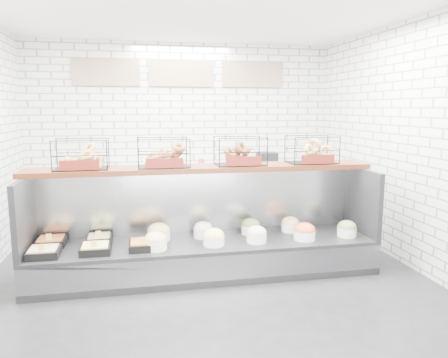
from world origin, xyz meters
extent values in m
plane|color=black|center=(0.00, 0.00, 0.00)|extent=(5.50, 5.50, 0.00)
cube|color=silver|center=(0.00, 2.75, 1.50)|extent=(5.00, 0.02, 3.00)
cube|color=silver|center=(2.50, 0.00, 1.50)|extent=(0.02, 5.50, 3.00)
cube|color=white|center=(0.00, 0.00, 3.00)|extent=(5.00, 5.50, 0.02)
cube|color=tan|center=(-1.20, 2.72, 2.50)|extent=(1.05, 0.03, 0.42)
cube|color=tan|center=(0.00, 2.72, 2.50)|extent=(1.05, 0.03, 0.42)
cube|color=tan|center=(1.20, 2.72, 2.50)|extent=(1.05, 0.03, 0.42)
cube|color=black|center=(0.00, 0.30, 0.20)|extent=(4.00, 0.90, 0.40)
cube|color=#93969B|center=(0.00, -0.14, 0.22)|extent=(4.00, 0.03, 0.28)
cube|color=#93969B|center=(0.00, 0.71, 0.80)|extent=(4.00, 0.08, 0.80)
cube|color=black|center=(-1.97, 0.30, 0.80)|extent=(0.06, 0.90, 0.80)
cube|color=black|center=(1.97, 0.30, 0.80)|extent=(0.06, 0.90, 0.80)
cube|color=black|center=(-1.76, 0.10, 0.44)|extent=(0.32, 0.32, 0.08)
cube|color=#DCB187|center=(-1.76, 0.10, 0.48)|extent=(0.28, 0.28, 0.04)
cube|color=#FAD557|center=(-1.76, -0.02, 0.53)|extent=(0.06, 0.01, 0.08)
cube|color=black|center=(-1.75, 0.47, 0.44)|extent=(0.31, 0.31, 0.08)
cube|color=orange|center=(-1.75, 0.47, 0.48)|extent=(0.27, 0.27, 0.04)
cube|color=#FAD557|center=(-1.75, 0.36, 0.53)|extent=(0.06, 0.01, 0.08)
cube|color=black|center=(-1.23, 0.11, 0.44)|extent=(0.32, 0.32, 0.08)
cube|color=#E4DC74|center=(-1.23, 0.11, 0.48)|extent=(0.27, 0.27, 0.04)
cube|color=#FAD557|center=(-1.23, 0.00, 0.53)|extent=(0.06, 0.01, 0.08)
cube|color=black|center=(-1.22, 0.46, 0.44)|extent=(0.28, 0.28, 0.08)
cube|color=#D9CA86|center=(-1.22, 0.46, 0.48)|extent=(0.24, 0.24, 0.04)
cube|color=#FAD557|center=(-1.22, 0.37, 0.53)|extent=(0.06, 0.01, 0.08)
cube|color=black|center=(-0.73, 0.14, 0.44)|extent=(0.32, 0.32, 0.08)
cube|color=orange|center=(-0.73, 0.14, 0.48)|extent=(0.27, 0.27, 0.04)
cube|color=#FAD557|center=(-0.73, 0.03, 0.53)|extent=(0.06, 0.01, 0.08)
cylinder|color=white|center=(-0.59, 0.09, 0.46)|extent=(0.25, 0.25, 0.11)
ellipsoid|color=#DBBD87|center=(-0.59, 0.09, 0.52)|extent=(0.25, 0.25, 0.17)
cylinder|color=white|center=(-0.54, 0.45, 0.46)|extent=(0.27, 0.27, 0.11)
ellipsoid|color=#EECA7A|center=(-0.54, 0.45, 0.52)|extent=(0.26, 0.26, 0.18)
cylinder|color=white|center=(0.06, 0.12, 0.46)|extent=(0.25, 0.25, 0.11)
ellipsoid|color=#F8EA7E|center=(0.06, 0.12, 0.52)|extent=(0.24, 0.24, 0.17)
cylinder|color=white|center=(-0.01, 0.44, 0.46)|extent=(0.23, 0.23, 0.11)
ellipsoid|color=white|center=(-0.01, 0.44, 0.52)|extent=(0.23, 0.23, 0.16)
cylinder|color=white|center=(0.57, 0.13, 0.46)|extent=(0.23, 0.23, 0.11)
ellipsoid|color=silver|center=(0.57, 0.13, 0.52)|extent=(0.23, 0.23, 0.16)
cylinder|color=white|center=(0.59, 0.48, 0.46)|extent=(0.23, 0.23, 0.11)
ellipsoid|color=olive|center=(0.59, 0.48, 0.52)|extent=(0.23, 0.23, 0.16)
cylinder|color=white|center=(1.15, 0.12, 0.46)|extent=(0.26, 0.26, 0.11)
ellipsoid|color=#E0592F|center=(1.15, 0.12, 0.52)|extent=(0.25, 0.25, 0.18)
cylinder|color=white|center=(1.11, 0.48, 0.46)|extent=(0.22, 0.22, 0.11)
ellipsoid|color=#DAB76F|center=(1.11, 0.48, 0.52)|extent=(0.22, 0.22, 0.15)
cylinder|color=white|center=(1.71, 0.14, 0.46)|extent=(0.23, 0.23, 0.11)
ellipsoid|color=olive|center=(1.71, 0.14, 0.52)|extent=(0.23, 0.23, 0.16)
cube|color=#3C180C|center=(0.00, 0.52, 1.23)|extent=(4.10, 0.50, 0.06)
cube|color=black|center=(-1.38, 0.52, 1.43)|extent=(0.60, 0.38, 0.34)
cube|color=#5B1810|center=(-1.38, 0.32, 1.33)|extent=(0.42, 0.02, 0.11)
cube|color=black|center=(-0.46, 0.52, 1.43)|extent=(0.60, 0.38, 0.34)
cube|color=#5B1810|center=(-0.46, 0.32, 1.33)|extent=(0.42, 0.02, 0.11)
cube|color=black|center=(0.46, 0.52, 1.43)|extent=(0.60, 0.38, 0.34)
cube|color=#5B1810|center=(0.46, 0.32, 1.33)|extent=(0.42, 0.02, 0.11)
cube|color=black|center=(1.38, 0.52, 1.43)|extent=(0.60, 0.38, 0.34)
cube|color=#5B1810|center=(1.38, 0.32, 1.33)|extent=(0.42, 0.02, 0.11)
cube|color=#93969B|center=(0.00, 2.43, 0.45)|extent=(4.00, 0.60, 0.90)
cube|color=black|center=(-1.50, 2.48, 1.02)|extent=(0.40, 0.30, 0.24)
cube|color=silver|center=(-0.49, 2.42, 0.99)|extent=(0.35, 0.28, 0.18)
cylinder|color=red|center=(0.26, 2.40, 1.01)|extent=(0.09, 0.09, 0.22)
cube|color=black|center=(1.40, 2.47, 1.05)|extent=(0.30, 0.30, 0.30)
camera|label=1|loc=(-0.77, -4.59, 1.94)|focal=35.00mm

